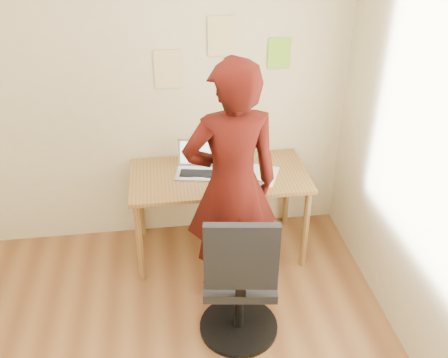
{
  "coord_description": "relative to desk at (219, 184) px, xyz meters",
  "views": [
    {
      "loc": [
        0.23,
        -1.99,
        2.71
      ],
      "look_at": [
        0.63,
        0.95,
        0.95
      ],
      "focal_mm": 40.0,
      "sensor_mm": 36.0,
      "label": 1
    }
  ],
  "objects": [
    {
      "name": "room",
      "position": [
        -0.65,
        -1.38,
        0.7
      ],
      "size": [
        3.58,
        3.58,
        2.78
      ],
      "color": "brown",
      "rests_on": "ground"
    },
    {
      "name": "wall_note_mid",
      "position": [
        0.07,
        0.36,
        1.07
      ],
      "size": [
        0.21,
        0.0,
        0.3
      ],
      "primitive_type": "cube",
      "color": "#D9C382",
      "rests_on": "room"
    },
    {
      "name": "desk",
      "position": [
        0.0,
        0.0,
        0.0
      ],
      "size": [
        1.4,
        0.7,
        0.74
      ],
      "color": "olive",
      "rests_on": "ground"
    },
    {
      "name": "paper_sheet",
      "position": [
        0.33,
        -0.06,
        0.09
      ],
      "size": [
        0.34,
        0.39,
        0.0
      ],
      "primitive_type": "cube",
      "rotation": [
        0.0,
        0.0,
        -0.4
      ],
      "color": "white",
      "rests_on": "desk"
    },
    {
      "name": "phone",
      "position": [
        0.28,
        -0.21,
        0.09
      ],
      "size": [
        0.08,
        0.13,
        0.01
      ],
      "rotation": [
        0.0,
        0.0,
        -0.21
      ],
      "color": "black",
      "rests_on": "desk"
    },
    {
      "name": "laptop",
      "position": [
        -0.17,
        0.07,
        0.14
      ],
      "size": [
        0.37,
        0.34,
        0.23
      ],
      "rotation": [
        0.0,
        0.0,
        -0.19
      ],
      "color": "#AFAFB6",
      "rests_on": "desk"
    },
    {
      "name": "person",
      "position": [
        0.03,
        -0.48,
        0.27
      ],
      "size": [
        0.71,
        0.5,
        1.84
      ],
      "primitive_type": "imported",
      "rotation": [
        0.0,
        0.0,
        3.23
      ],
      "color": "#390B07",
      "rests_on": "ground"
    },
    {
      "name": "wall_note_right",
      "position": [
        0.52,
        0.36,
        0.93
      ],
      "size": [
        0.18,
        0.0,
        0.24
      ],
      "primitive_type": "cube",
      "color": "#7ECC2D",
      "rests_on": "room"
    },
    {
      "name": "wall_note_left",
      "position": [
        -0.34,
        0.36,
        0.84
      ],
      "size": [
        0.21,
        0.0,
        0.3
      ],
      "primitive_type": "cube",
      "color": "#D9C382",
      "rests_on": "room"
    },
    {
      "name": "office_chair",
      "position": [
        0.01,
        -0.97,
        -0.2
      ],
      "size": [
        0.55,
        0.55,
        1.06
      ],
      "rotation": [
        0.0,
        0.0,
        -0.14
      ],
      "color": "black",
      "rests_on": "ground"
    }
  ]
}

